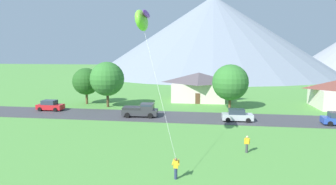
% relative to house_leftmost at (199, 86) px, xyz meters
% --- Properties ---
extents(road_strip, '(160.00, 7.46, 0.08)m').
position_rel_house_leftmost_xyz_m(road_strip, '(-0.28, -15.28, -2.85)').
color(road_strip, '#424247').
rests_on(road_strip, ground).
extents(mountain_east_ridge, '(106.29, 106.29, 34.36)m').
position_rel_house_leftmost_xyz_m(mountain_east_ridge, '(3.07, 77.24, 14.29)').
color(mountain_east_ridge, gray).
rests_on(mountain_east_ridge, ground).
extents(house_leftmost, '(10.80, 8.18, 5.58)m').
position_rel_house_leftmost_xyz_m(house_leftmost, '(0.00, 0.00, 0.00)').
color(house_leftmost, beige).
rests_on(house_leftmost, ground).
extents(tree_near_left, '(6.03, 6.03, 7.57)m').
position_rel_house_leftmost_xyz_m(tree_near_left, '(5.56, -8.06, 1.66)').
color(tree_near_left, brown).
rests_on(tree_near_left, ground).
extents(tree_left_of_center, '(5.93, 5.93, 7.92)m').
position_rel_house_leftmost_xyz_m(tree_left_of_center, '(-15.51, -9.04, 2.06)').
color(tree_left_of_center, '#4C3823').
rests_on(tree_left_of_center, ground).
extents(tree_center, '(4.95, 4.95, 6.69)m').
position_rel_house_leftmost_xyz_m(tree_center, '(-20.43, -6.71, 1.31)').
color(tree_center, brown).
rests_on(tree_center, ground).
extents(parked_car_silver_mid_west, '(4.26, 2.20, 1.68)m').
position_rel_house_leftmost_xyz_m(parked_car_silver_mid_west, '(6.01, -16.72, -2.02)').
color(parked_car_silver_mid_west, '#B7BCC1').
rests_on(parked_car_silver_mid_west, road_strip).
extents(parked_car_red_mid_east, '(4.20, 2.08, 1.68)m').
position_rel_house_leftmost_xyz_m(parked_car_red_mid_east, '(-23.71, -13.63, -2.02)').
color(parked_car_red_mid_east, red).
rests_on(parked_car_red_mid_east, road_strip).
extents(pickup_truck_charcoal_west_side, '(5.29, 2.52, 1.99)m').
position_rel_house_leftmost_xyz_m(pickup_truck_charcoal_west_side, '(-7.85, -16.00, -1.83)').
color(pickup_truck_charcoal_west_side, '#333338').
rests_on(pickup_truck_charcoal_west_side, road_strip).
extents(kite_flyer_with_kite, '(4.78, 6.88, 13.39)m').
position_rel_house_leftmost_xyz_m(kite_flyer_with_kite, '(-3.86, -31.20, 9.33)').
color(kite_flyer_with_kite, navy).
rests_on(kite_flyer_with_kite, ground).
extents(watcher_person, '(0.56, 0.24, 1.68)m').
position_rel_house_leftmost_xyz_m(watcher_person, '(5.81, -29.41, -2.01)').
color(watcher_person, '#3D3D42').
rests_on(watcher_person, ground).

